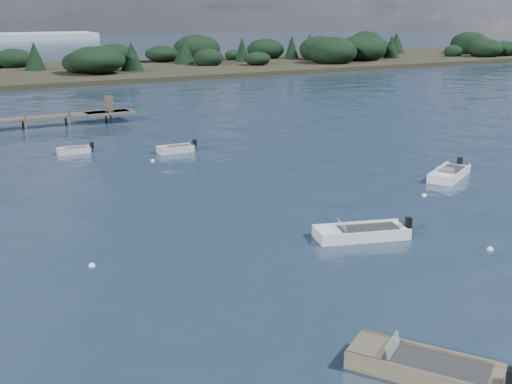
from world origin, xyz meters
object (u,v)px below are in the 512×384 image
tender_far_white (74,152)px  dinghy_near_olive (423,370)px  dinghy_mid_white_b (449,175)px  dinghy_mid_white_a (361,235)px  tender_far_grey_b (176,150)px

tender_far_white → dinghy_near_olive: size_ratio=0.60×
dinghy_mid_white_b → dinghy_mid_white_a: bearing=-152.3°
dinghy_mid_white_a → tender_far_grey_b: 24.00m
dinghy_mid_white_a → dinghy_mid_white_b: 14.87m
dinghy_mid_white_a → tender_far_white: size_ratio=1.75×
tender_far_white → dinghy_near_olive: bearing=-86.7°
dinghy_mid_white_a → dinghy_near_olive: dinghy_near_olive is taller
tender_far_grey_b → dinghy_near_olive: dinghy_near_olive is taller
tender_far_grey_b → dinghy_mid_white_a: bearing=-87.7°
dinghy_near_olive → tender_far_grey_b: bearing=81.5°
dinghy_mid_white_b → tender_far_white: bearing=136.3°
dinghy_mid_white_a → tender_far_white: (-8.55, 27.64, -0.01)m
dinghy_mid_white_a → dinghy_mid_white_b: (13.16, 6.92, 0.01)m
tender_far_white → dinghy_near_olive: 39.24m
tender_far_white → dinghy_mid_white_a: bearing=-72.8°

